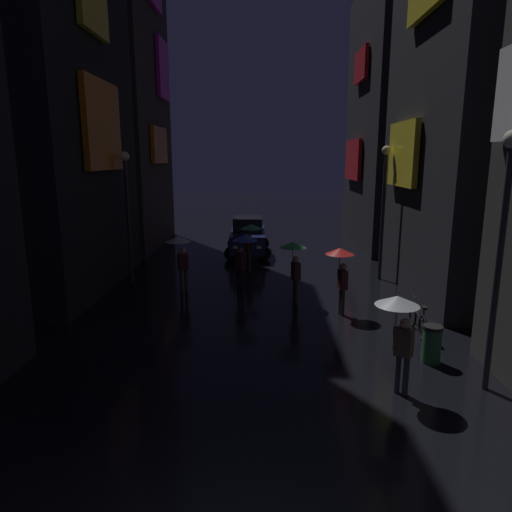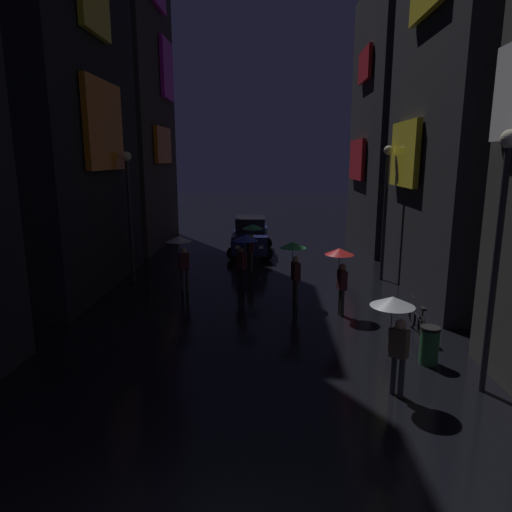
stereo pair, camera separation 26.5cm
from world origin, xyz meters
name	(u,v)px [view 1 (the left image)]	position (x,y,z in m)	size (l,w,h in m)	color
building_left_far	(115,34)	(-7.48, 21.80, 11.14)	(4.25, 7.60, 22.25)	#33302D
building_right_mid	(476,93)	(7.49, 12.84, 7.01)	(4.25, 7.67, 14.02)	#232328
building_right_far	(397,120)	(7.49, 22.18, 6.86)	(4.25, 8.35, 13.72)	black
pedestrian_far_right_blue	(243,247)	(-0.48, 12.61, 1.67)	(0.90, 0.90, 2.12)	black
pedestrian_foreground_left_clear	(180,248)	(-2.76, 12.37, 1.67)	(0.90, 0.90, 2.12)	#38332D
pedestrian_foreground_right_clear	(399,317)	(3.01, 5.21, 1.67)	(0.90, 0.90, 2.12)	#2D2D38
pedestrian_midstreet_left_green	(250,234)	(-0.30, 15.44, 1.67)	(0.90, 0.90, 2.12)	#38332D
pedestrian_near_crossing_red	(341,263)	(2.65, 10.19, 1.67)	(0.90, 0.90, 2.12)	#38332D
pedestrian_midstreet_centre_green	(294,255)	(1.26, 11.24, 1.67)	(0.90, 0.90, 2.12)	#38332D
bicycle_parked_at_storefront	(418,320)	(4.60, 8.58, 0.39)	(0.21, 1.82, 0.96)	black
car_distant	(248,236)	(-0.53, 19.29, 0.93)	(2.30, 4.17, 1.92)	navy
streetlamp_left_far	(127,201)	(-5.00, 13.89, 3.22)	(0.36, 0.36, 5.09)	#2D2D33
streetlamp_right_near	(502,233)	(5.00, 5.40, 3.38)	(0.36, 0.36, 5.38)	#2D2D33
streetlamp_right_far	(384,197)	(5.00, 14.47, 3.34)	(0.36, 0.36, 5.32)	#2D2D33
trash_bin	(432,344)	(4.30, 6.69, 0.47)	(0.46, 0.46, 0.93)	#265933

